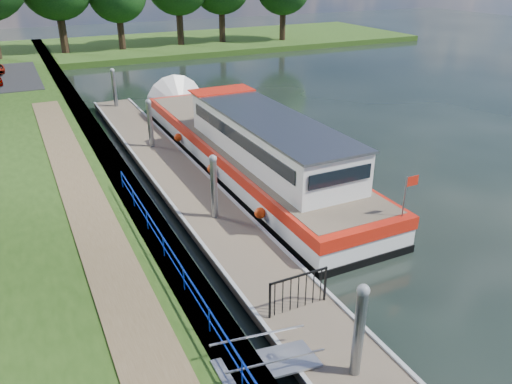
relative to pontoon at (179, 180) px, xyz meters
name	(u,v)px	position (x,y,z in m)	size (l,w,h in m)	color
ground	(341,371)	(0.00, -13.00, -0.18)	(160.00, 160.00, 0.00)	black
bank_edge	(114,170)	(-2.55, 2.00, 0.20)	(1.10, 90.00, 0.78)	#473D2D
far_bank	(172,44)	(12.00, 39.00, 0.12)	(60.00, 18.00, 0.60)	#223F12
footpath	(100,239)	(-4.40, -5.00, 0.62)	(1.60, 40.00, 0.05)	brown
blue_fence	(195,293)	(-2.75, -10.00, 1.13)	(0.04, 18.04, 0.72)	#0C2DBF
pontoon	(179,180)	(0.00, 0.00, 0.00)	(2.50, 30.00, 0.56)	brown
mooring_piles	(177,158)	(0.00, 0.00, 1.10)	(0.30, 27.30, 3.55)	gray
gangway	(268,363)	(-1.85, -12.50, 0.44)	(2.58, 1.00, 0.92)	#A5A8AD
gate_panel	(298,287)	(0.00, -10.80, 0.97)	(1.85, 0.05, 1.15)	black
barge	(241,144)	(3.60, 0.96, 0.90)	(4.36, 21.15, 4.78)	black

